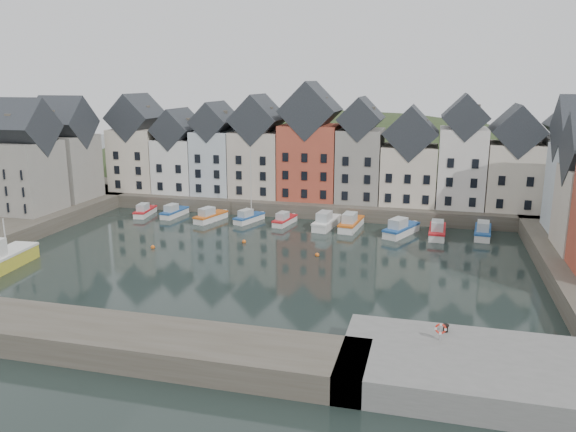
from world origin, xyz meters
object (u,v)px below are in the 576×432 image
(boat_a, at_px, (145,211))
(boat_d, at_px, (248,217))
(mooring_bollard, at_px, (446,328))
(life_ring_post, at_px, (441,329))

(boat_a, xyz_separation_m, boat_d, (16.43, 0.16, 0.05))
(boat_d, xyz_separation_m, mooring_bollard, (26.86, -34.79, 1.63))
(boat_d, bearing_deg, boat_a, -160.00)
(boat_a, relative_size, mooring_bollard, 10.12)
(boat_d, distance_m, mooring_bollard, 43.98)
(boat_d, bearing_deg, mooring_bollard, -32.87)
(life_ring_post, bearing_deg, mooring_bollard, 75.54)
(boat_d, height_order, life_ring_post, boat_d)
(boat_d, bearing_deg, life_ring_post, -34.47)
(boat_a, distance_m, mooring_bollard, 55.46)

